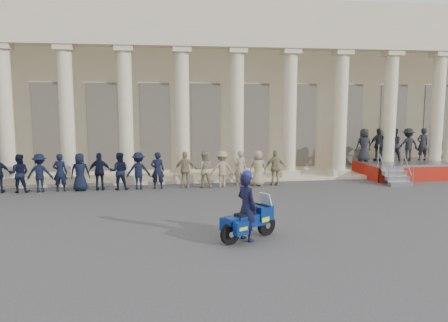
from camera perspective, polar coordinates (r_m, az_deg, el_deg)
ground at (r=13.34m, az=2.20°, el=-8.64°), size 90.00×90.00×0.00m
building at (r=27.45m, az=-3.49°, el=9.17°), size 40.00×12.50×9.00m
officer_rank at (r=19.65m, az=-18.88°, el=-1.39°), size 18.36×0.61×1.62m
reviewing_stand at (r=23.86m, az=22.07°, el=1.31°), size 4.81×3.92×2.47m
motorcycle at (r=12.05m, az=3.34°, el=-7.78°), size 1.72×1.26×1.23m
rider at (r=11.88m, az=2.98°, el=-5.88°), size 0.72×0.81×1.94m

